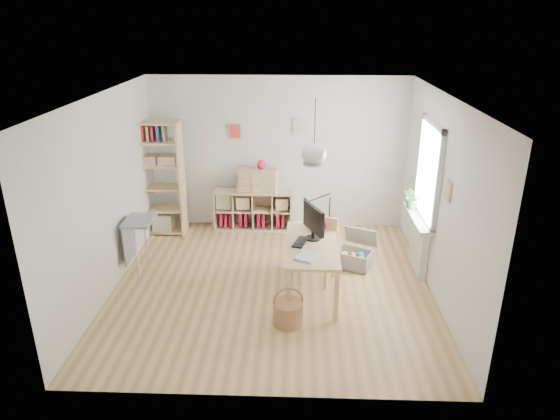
{
  "coord_description": "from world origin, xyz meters",
  "views": [
    {
      "loc": [
        0.35,
        -6.29,
        3.66
      ],
      "look_at": [
        0.1,
        0.3,
        1.05
      ],
      "focal_mm": 32.0,
      "sensor_mm": 36.0,
      "label": 1
    }
  ],
  "objects_px": {
    "tall_bookshelf": "(159,174)",
    "chair": "(319,246)",
    "cube_shelf": "(252,212)",
    "desk": "(312,249)",
    "drawer_chest": "(258,180)",
    "storage_chest": "(355,255)",
    "monitor": "(314,221)"
  },
  "relations": [
    {
      "from": "chair",
      "to": "cube_shelf",
      "type": "bearing_deg",
      "value": 142.55
    },
    {
      "from": "tall_bookshelf",
      "to": "chair",
      "type": "height_order",
      "value": "tall_bookshelf"
    },
    {
      "from": "storage_chest",
      "to": "drawer_chest",
      "type": "xyz_separation_m",
      "value": [
        -1.61,
        1.39,
        0.74
      ]
    },
    {
      "from": "desk",
      "to": "drawer_chest",
      "type": "xyz_separation_m",
      "value": [
        -0.91,
        2.19,
        0.26
      ]
    },
    {
      "from": "tall_bookshelf",
      "to": "desk",
      "type": "bearing_deg",
      "value": -37.01
    },
    {
      "from": "desk",
      "to": "cube_shelf",
      "type": "xyz_separation_m",
      "value": [
        -1.02,
        2.23,
        -0.36
      ]
    },
    {
      "from": "desk",
      "to": "tall_bookshelf",
      "type": "relative_size",
      "value": 0.75
    },
    {
      "from": "drawer_chest",
      "to": "monitor",
      "type": "bearing_deg",
      "value": -59.31
    },
    {
      "from": "chair",
      "to": "storage_chest",
      "type": "bearing_deg",
      "value": 56.93
    },
    {
      "from": "desk",
      "to": "storage_chest",
      "type": "relative_size",
      "value": 2.0
    },
    {
      "from": "desk",
      "to": "storage_chest",
      "type": "height_order",
      "value": "desk"
    },
    {
      "from": "drawer_chest",
      "to": "chair",
      "type": "bearing_deg",
      "value": -54.2
    },
    {
      "from": "cube_shelf",
      "to": "monitor",
      "type": "bearing_deg",
      "value": -63.51
    },
    {
      "from": "tall_bookshelf",
      "to": "storage_chest",
      "type": "bearing_deg",
      "value": -19.24
    },
    {
      "from": "drawer_chest",
      "to": "cube_shelf",
      "type": "bearing_deg",
      "value": 165.97
    },
    {
      "from": "storage_chest",
      "to": "cube_shelf",
      "type": "bearing_deg",
      "value": 165.17
    },
    {
      "from": "desk",
      "to": "chair",
      "type": "xyz_separation_m",
      "value": [
        0.11,
        0.38,
        -0.12
      ]
    },
    {
      "from": "cube_shelf",
      "to": "chair",
      "type": "bearing_deg",
      "value": -58.45
    },
    {
      "from": "drawer_chest",
      "to": "tall_bookshelf",
      "type": "bearing_deg",
      "value": -165.58
    },
    {
      "from": "tall_bookshelf",
      "to": "drawer_chest",
      "type": "bearing_deg",
      "value": 8.15
    },
    {
      "from": "desk",
      "to": "monitor",
      "type": "bearing_deg",
      "value": 81.85
    },
    {
      "from": "tall_bookshelf",
      "to": "chair",
      "type": "xyz_separation_m",
      "value": [
        2.7,
        -1.57,
        -0.56
      ]
    },
    {
      "from": "chair",
      "to": "storage_chest",
      "type": "distance_m",
      "value": 0.8
    },
    {
      "from": "tall_bookshelf",
      "to": "monitor",
      "type": "relative_size",
      "value": 3.84
    },
    {
      "from": "cube_shelf",
      "to": "tall_bookshelf",
      "type": "distance_m",
      "value": 1.77
    },
    {
      "from": "storage_chest",
      "to": "tall_bookshelf",
      "type": "bearing_deg",
      "value": -174.38
    },
    {
      "from": "chair",
      "to": "storage_chest",
      "type": "relative_size",
      "value": 1.24
    },
    {
      "from": "chair",
      "to": "monitor",
      "type": "height_order",
      "value": "monitor"
    },
    {
      "from": "monitor",
      "to": "drawer_chest",
      "type": "bearing_deg",
      "value": 89.71
    },
    {
      "from": "cube_shelf",
      "to": "chair",
      "type": "xyz_separation_m",
      "value": [
        1.14,
        -1.85,
        0.23
      ]
    },
    {
      "from": "cube_shelf",
      "to": "storage_chest",
      "type": "relative_size",
      "value": 1.87
    },
    {
      "from": "cube_shelf",
      "to": "chair",
      "type": "relative_size",
      "value": 1.5
    }
  ]
}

